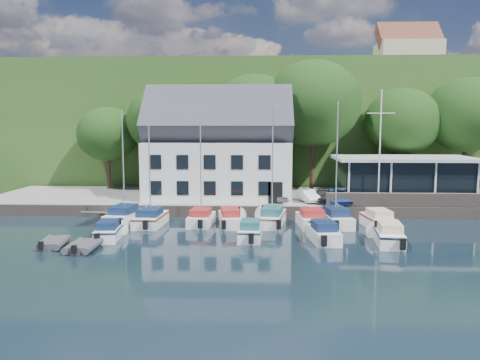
{
  "coord_description": "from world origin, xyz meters",
  "views": [
    {
      "loc": [
        -3.01,
        -29.81,
        8.09
      ],
      "look_at": [
        -4.59,
        9.0,
        3.57
      ],
      "focal_mm": 35.0,
      "sensor_mm": 36.0,
      "label": 1
    }
  ],
  "objects": [
    {
      "name": "dinghy_0",
      "position": [
        -16.83,
        0.37,
        0.34
      ],
      "size": [
        2.15,
        3.16,
        0.69
      ],
      "primitive_type": null,
      "rotation": [
        0.0,
        0.0,
        0.14
      ],
      "color": "#3C3C42",
      "rests_on": "ground"
    },
    {
      "name": "tree_3",
      "position": [
        2.81,
        21.51,
        8.07
      ],
      "size": [
        10.35,
        10.35,
        14.14
      ],
      "primitive_type": null,
      "color": "black",
      "rests_on": "quay"
    },
    {
      "name": "farmhouse",
      "position": [
        22.0,
        52.0,
        20.1
      ],
      "size": [
        10.4,
        7.0,
        8.2
      ],
      "primitive_type": null,
      "color": "#BCA891",
      "rests_on": "hillside"
    },
    {
      "name": "boat_r1_4",
      "position": [
        -1.92,
        7.95,
        4.71
      ],
      "size": [
        3.07,
        7.09,
        9.42
      ],
      "primitive_type": null,
      "rotation": [
        0.0,
        0.0,
        -0.17
      ],
      "color": "white",
      "rests_on": "ground"
    },
    {
      "name": "boat_r2_2",
      "position": [
        -3.61,
        2.92,
        0.72
      ],
      "size": [
        1.97,
        5.05,
        1.44
      ],
      "primitive_type": null,
      "rotation": [
        0.0,
        0.0,
        -0.05
      ],
      "color": "white",
      "rests_on": "ground"
    },
    {
      "name": "ground",
      "position": [
        0.0,
        0.0,
        0.0
      ],
      "size": [
        180.0,
        180.0,
        0.0
      ],
      "primitive_type": "plane",
      "color": "black",
      "rests_on": "ground"
    },
    {
      "name": "hillside",
      "position": [
        0.0,
        62.0,
        8.0
      ],
      "size": [
        160.0,
        75.0,
        16.0
      ],
      "primitive_type": "cube",
      "color": "#2A4B1C",
      "rests_on": "ground"
    },
    {
      "name": "boat_r1_2",
      "position": [
        -7.71,
        7.6,
        4.24
      ],
      "size": [
        2.37,
        5.44,
        8.48
      ],
      "primitive_type": null,
      "rotation": [
        0.0,
        0.0,
        -0.09
      ],
      "color": "white",
      "rests_on": "ground"
    },
    {
      "name": "gangway",
      "position": [
        -16.5,
        9.0,
        0.0
      ],
      "size": [
        1.2,
        6.0,
        1.4
      ],
      "primitive_type": null,
      "color": "silver",
      "rests_on": "ground"
    },
    {
      "name": "seawall",
      "position": [
        12.0,
        11.4,
        1.6
      ],
      "size": [
        18.0,
        0.5,
        1.2
      ],
      "primitive_type": "cube",
      "color": "#5E534B",
      "rests_on": "quay"
    },
    {
      "name": "boat_r2_0",
      "position": [
        -13.75,
        2.64,
        0.69
      ],
      "size": [
        2.2,
        5.14,
        1.37
      ],
      "primitive_type": null,
      "rotation": [
        0.0,
        0.0,
        0.11
      ],
      "color": "white",
      "rests_on": "ground"
    },
    {
      "name": "quay",
      "position": [
        0.0,
        17.5,
        0.5
      ],
      "size": [
        60.0,
        13.0,
        1.0
      ],
      "primitive_type": "cube",
      "color": "gray",
      "rests_on": "ground"
    },
    {
      "name": "boat_r1_5",
      "position": [
        1.24,
        7.44,
        0.74
      ],
      "size": [
        2.65,
        5.55,
        1.48
      ],
      "primitive_type": null,
      "rotation": [
        0.0,
        0.0,
        0.09
      ],
      "color": "white",
      "rests_on": "ground"
    },
    {
      "name": "boat_r1_7",
      "position": [
        6.49,
        7.14,
        0.76
      ],
      "size": [
        2.6,
        6.08,
        1.53
      ],
      "primitive_type": null,
      "rotation": [
        0.0,
        0.0,
        0.12
      ],
      "color": "white",
      "rests_on": "ground"
    },
    {
      "name": "boat_r1_0",
      "position": [
        -14.15,
        7.97,
        4.76
      ],
      "size": [
        3.04,
        6.88,
        9.52
      ],
      "primitive_type": null,
      "rotation": [
        0.0,
        0.0,
        -0.14
      ],
      "color": "white",
      "rests_on": "ground"
    },
    {
      "name": "quay_face",
      "position": [
        0.0,
        11.0,
        0.5
      ],
      "size": [
        60.0,
        0.3,
        1.0
      ],
      "primitive_type": "cube",
      "color": "#5E534B",
      "rests_on": "ground"
    },
    {
      "name": "car_dgrey",
      "position": [
        2.97,
        13.72,
        1.55
      ],
      "size": [
        1.93,
        3.9,
        1.09
      ],
      "primitive_type": "imported",
      "rotation": [
        0.0,
        0.0,
        -0.11
      ],
      "color": "#2C2D31",
      "rests_on": "quay"
    },
    {
      "name": "boat_r1_1",
      "position": [
        -11.81,
        7.29,
        4.5
      ],
      "size": [
        2.51,
        6.32,
        9.0
      ],
      "primitive_type": null,
      "rotation": [
        0.0,
        0.0,
        -0.06
      ],
      "color": "white",
      "rests_on": "ground"
    },
    {
      "name": "harbor_building",
      "position": [
        -7.0,
        16.5,
        5.35
      ],
      "size": [
        14.4,
        8.2,
        8.7
      ],
      "primitive_type": null,
      "color": "silver",
      "rests_on": "quay"
    },
    {
      "name": "boat_r1_6",
      "position": [
        3.24,
        7.94,
        4.67
      ],
      "size": [
        2.88,
        7.08,
        9.35
      ],
      "primitive_type": null,
      "rotation": [
        0.0,
        0.0,
        0.13
      ],
      "color": "white",
      "rests_on": "ground"
    },
    {
      "name": "boat_r2_3",
      "position": [
        1.54,
        2.5,
        0.75
      ],
      "size": [
        2.49,
        5.6,
        1.5
      ],
      "primitive_type": null,
      "rotation": [
        0.0,
        0.0,
        0.12
      ],
      "color": "white",
      "rests_on": "ground"
    },
    {
      "name": "boat_r2_4",
      "position": [
        5.93,
        2.05,
        0.77
      ],
      "size": [
        2.55,
        6.22,
        1.53
      ],
      "primitive_type": null,
      "rotation": [
        0.0,
        0.0,
        -0.12
      ],
      "color": "white",
      "rests_on": "ground"
    },
    {
      "name": "tree_4",
      "position": [
        12.73,
        22.56,
        6.61
      ],
      "size": [
        8.21,
        8.21,
        11.22
      ],
      "primitive_type": null,
      "color": "black",
      "rests_on": "quay"
    },
    {
      "name": "tree_2",
      "position": [
        -3.55,
        22.21,
        7.39
      ],
      "size": [
        9.35,
        9.35,
        12.78
      ],
      "primitive_type": null,
      "color": "black",
      "rests_on": "quay"
    },
    {
      "name": "tree_0",
      "position": [
        -20.0,
        22.12,
        5.59
      ],
      "size": [
        6.72,
        6.72,
        9.19
      ],
      "primitive_type": null,
      "color": "black",
      "rests_on": "quay"
    },
    {
      "name": "tree_1",
      "position": [
        -13.3,
        21.43,
        6.73
      ],
      "size": [
        8.38,
        8.38,
        11.45
      ],
      "primitive_type": null,
      "color": "black",
      "rests_on": "quay"
    },
    {
      "name": "field_patch",
      "position": [
        8.0,
        70.0,
        16.15
      ],
      "size": [
        50.0,
        30.0,
        0.3
      ],
      "primitive_type": "cube",
      "color": "#5F6A35",
      "rests_on": "hillside"
    },
    {
      "name": "club_pavilion",
      "position": [
        11.0,
        16.0,
        3.05
      ],
      "size": [
        13.2,
        7.2,
        4.1
      ],
      "primitive_type": null,
      "color": "black",
      "rests_on": "quay"
    },
    {
      "name": "tree_5",
      "position": [
        19.59,
        22.44,
        7.17
      ],
      "size": [
        9.03,
        9.03,
        12.34
      ],
      "primitive_type": null,
      "color": "black",
      "rests_on": "quay"
    },
    {
      "name": "car_blue",
      "position": [
        4.23,
        13.01,
        1.7
      ],
      "size": [
        1.91,
        4.21,
        1.41
      ],
      "primitive_type": "imported",
      "rotation": [
        0.0,
        0.0,
        0.07
      ],
      "color": "#2B4D85",
      "rests_on": "quay"
    },
    {
      "name": "boat_r1_3",
      "position": [
        -5.33,
        7.67,
        0.73
      ],
      "size": [
        2.76,
        6.47,
        1.45
      ],
      "primitive_type": null,
      "rotation": [
        0.0,
        0.0,
        0.16
      ],
      "color": "white",
      "rests_on": "ground"
    },
    {
      "name": "car_white",
      "position": [
        1.6,
        13.74,
        1.58
      ],
      "size": [
        2.1,
        3.7,
        1.15
      ],
      "primitive_type": "imported",
      "rotation": [
        0.0,
        0.0,
        0.27
      ],
      "color": "silver",
      "rests_on": "quay"
    },
    {
      "name": "car_silver",
      "position": [
        -1.09,
        13.92,
        1.58
      ],
      "size": [
        2.14,
        3.64,
        1.16
      ],
      "primitive_type": "imported",
      "rotation": [
        0.0,
        0.0,
        0.24
      ],
      "color": "#A5A5A9",
      "rests_on": "quay"
    },
    {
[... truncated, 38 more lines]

